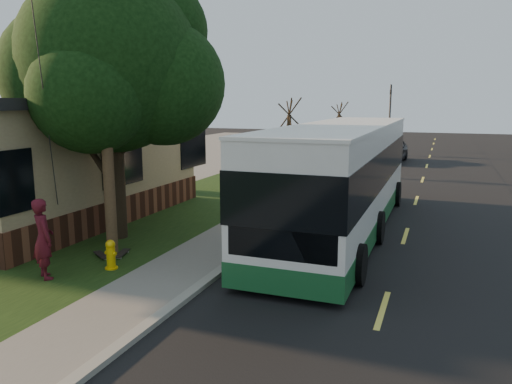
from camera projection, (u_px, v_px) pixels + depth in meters
The scene contains 18 objects.
ground at pixel (206, 285), 11.52m from camera, with size 120.00×120.00×0.00m, color black.
road at pixel (413, 210), 19.33m from camera, with size 8.00×80.00×0.01m, color black.
curb at pixel (313, 201), 20.71m from camera, with size 0.25×80.00×0.12m, color gray.
sidewalk at pixel (290, 200), 21.06m from camera, with size 2.00×80.00×0.08m, color slate.
grass_verge at pixel (215, 195), 22.27m from camera, with size 5.00×80.00×0.07m, color black.
building_lot at pixel (39, 182), 25.75m from camera, with size 15.00×80.00×0.04m, color slate.
fire_hydrant at pixel (111, 255), 12.34m from camera, with size 0.32×0.32×0.74m.
utility_pole at pixel (103, 83), 12.74m from camera, with size 2.86×3.21×9.07m.
leafy_tree at pixel (114, 66), 14.46m from camera, with size 6.30×6.00×7.80m.
bare_tree_near at pixel (289, 136), 28.90m from camera, with size 1.38×1.21×4.31m.
bare_tree_far at pixel (339, 128), 39.80m from camera, with size 1.38×1.21×4.03m.
traffic_signal at pixel (390, 113), 42.05m from camera, with size 0.18×0.22×5.50m.
transit_bus at pixel (342, 175), 15.93m from camera, with size 2.95×12.79×3.46m.
skateboarder at pixel (43, 239), 11.60m from camera, with size 0.70×0.46×1.91m, color #4C0F1A.
skateboard_main at pixel (122, 253), 13.45m from camera, with size 0.42×0.83×0.08m.
skateboard_spare at pixel (101, 255), 13.32m from camera, with size 0.75×0.61×0.07m.
dumpster at pixel (138, 176), 23.53m from camera, with size 1.55×1.31×1.23m.
distant_car at pixel (390, 150), 34.36m from camera, with size 2.00×4.97×1.69m, color black.
Camera 1 is at (4.95, -9.82, 4.20)m, focal length 35.00 mm.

